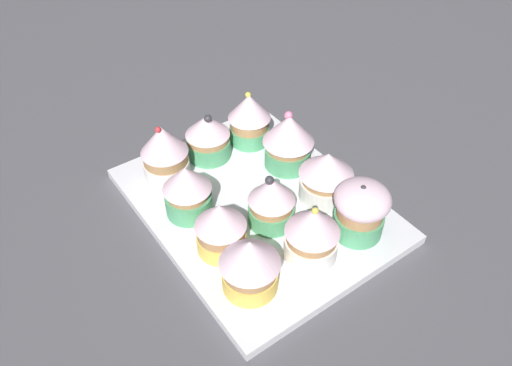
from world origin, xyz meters
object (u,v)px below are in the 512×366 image
cupcake_0 (165,153)px  cupcake_5 (272,201)px  cupcake_3 (250,264)px  cupcake_6 (309,235)px  cupcake_4 (211,135)px  cupcake_2 (221,227)px  cupcake_9 (326,175)px  cupcake_8 (288,140)px  cupcake_7 (249,118)px  baking_tray (256,205)px  cupcake_10 (361,209)px  cupcake_1 (187,190)px

cupcake_0 → cupcake_5: 15.06cm
cupcake_3 → cupcake_6: 7.22cm
cupcake_4 → cupcake_2: bearing=-28.2°
cupcake_0 → cupcake_9: cupcake_0 is taller
cupcake_6 → cupcake_8: 15.49cm
cupcake_2 → cupcake_7: cupcake_7 is taller
baking_tray → cupcake_7: (-10.28, 6.26, 4.41)cm
cupcake_4 → cupcake_10: cupcake_10 is taller
cupcake_0 → cupcake_7: cupcake_0 is taller
cupcake_0 → cupcake_10: 24.49cm
cupcake_2 → cupcake_6: 9.35cm
cupcake_9 → baking_tray: bearing=-119.5°
cupcake_0 → cupcake_4: 7.16cm
cupcake_2 → cupcake_10: size_ratio=0.93×
cupcake_3 → cupcake_10: cupcake_10 is taller
cupcake_4 → cupcake_8: (7.57, 6.87, 0.87)cm
cupcake_8 → cupcake_0: bearing=-116.0°
cupcake_2 → cupcake_6: cupcake_6 is taller
cupcake_2 → cupcake_8: size_ratio=0.82×
cupcake_1 → cupcake_8: size_ratio=0.84×
cupcake_3 → cupcake_4: cupcake_3 is taller
baking_tray → cupcake_8: (-3.22, 7.35, 4.68)cm
cupcake_0 → cupcake_9: bearing=44.4°
cupcake_1 → cupcake_9: size_ratio=1.02×
cupcake_6 → cupcake_9: cupcake_6 is taller
cupcake_7 → cupcake_10: bearing=0.6°
cupcake_5 → cupcake_2: bearing=-89.7°
cupcake_7 → baking_tray: bearing=-31.3°
cupcake_3 → baking_tray: bearing=141.6°
cupcake_3 → cupcake_8: cupcake_8 is taller
cupcake_4 → cupcake_6: bearing=-2.6°
cupcake_4 → cupcake_9: 16.38cm
cupcake_6 → cupcake_9: 9.81cm
cupcake_9 → cupcake_10: cupcake_10 is taller
cupcake_7 → cupcake_9: bearing=4.0°
baking_tray → cupcake_2: (3.76, -7.32, 3.99)cm
cupcake_2 → cupcake_4: same height
cupcake_5 → cupcake_8: bearing=131.4°
baking_tray → cupcake_4: 11.45cm
cupcake_10 → cupcake_0: bearing=-147.7°
baking_tray → cupcake_6: 10.95cm
cupcake_3 → cupcake_5: size_ratio=0.98×
cupcake_2 → cupcake_3: size_ratio=0.97×
baking_tray → cupcake_3: cupcake_3 is taller
cupcake_4 → cupcake_7: (0.50, 5.79, 0.60)cm
cupcake_1 → cupcake_6: 15.03cm
cupcake_1 → cupcake_8: (0.00, 14.73, 0.62)cm
cupcake_0 → cupcake_3: cupcake_0 is taller
cupcake_1 → cupcake_2: 6.98cm
cupcake_0 → cupcake_4: cupcake_0 is taller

